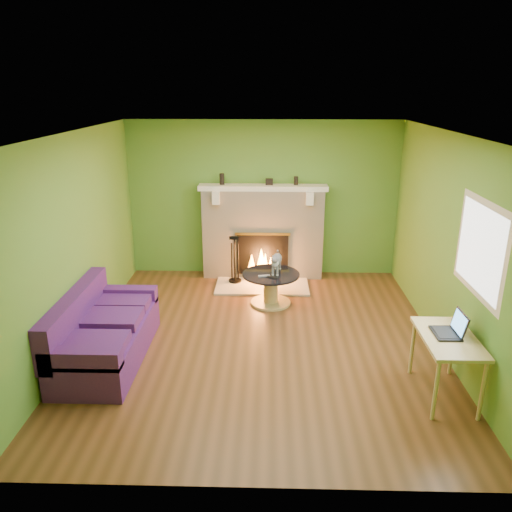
{
  "coord_description": "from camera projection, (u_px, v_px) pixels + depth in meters",
  "views": [
    {
      "loc": [
        0.11,
        -5.73,
        3.1
      ],
      "look_at": [
        -0.06,
        0.4,
        1.01
      ],
      "focal_mm": 35.0,
      "sensor_mm": 36.0,
      "label": 1
    }
  ],
  "objects": [
    {
      "name": "mantel_vase_left",
      "position": [
        222.0,
        179.0,
        8.11
      ],
      "size": [
        0.08,
        0.08,
        0.18
      ],
      "primitive_type": "cylinder",
      "color": "black",
      "rests_on": "mantel"
    },
    {
      "name": "desk",
      "position": [
        448.0,
        344.0,
        5.1
      ],
      "size": [
        0.54,
        0.93,
        0.69
      ],
      "color": "tan",
      "rests_on": "floor"
    },
    {
      "name": "cat",
      "position": [
        276.0,
        262.0,
        7.35
      ],
      "size": [
        0.28,
        0.56,
        0.34
      ],
      "primitive_type": null,
      "rotation": [
        0.0,
        0.0,
        -0.15
      ],
      "color": "slate",
      "rests_on": "coffee_table"
    },
    {
      "name": "mantel_vase_right",
      "position": [
        296.0,
        181.0,
        8.08
      ],
      "size": [
        0.07,
        0.07,
        0.14
      ],
      "primitive_type": "cylinder",
      "color": "black",
      "rests_on": "mantel"
    },
    {
      "name": "wall_back",
      "position": [
        263.0,
        199.0,
        8.37
      ],
      "size": [
        5.0,
        0.0,
        5.0
      ],
      "primitive_type": "plane",
      "rotation": [
        1.57,
        0.0,
        0.0
      ],
      "color": "#598C2E",
      "rests_on": "floor"
    },
    {
      "name": "window_frame",
      "position": [
        481.0,
        249.0,
        5.02
      ],
      "size": [
        0.0,
        1.2,
        1.2
      ],
      "primitive_type": "plane",
      "rotation": [
        1.57,
        0.0,
        -1.57
      ],
      "color": "silver",
      "rests_on": "wall_right"
    },
    {
      "name": "remote_silver",
      "position": [
        264.0,
        276.0,
        7.24
      ],
      "size": [
        0.18,
        0.08,
        0.02
      ],
      "primitive_type": "cube",
      "rotation": [
        0.0,
        0.0,
        0.24
      ],
      "color": "gray",
      "rests_on": "coffee_table"
    },
    {
      "name": "window_pane",
      "position": [
        480.0,
        249.0,
        5.02
      ],
      "size": [
        0.0,
        1.06,
        1.06
      ],
      "primitive_type": "plane",
      "rotation": [
        1.57,
        0.0,
        -1.57
      ],
      "color": "white",
      "rests_on": "wall_right"
    },
    {
      "name": "wall_left",
      "position": [
        76.0,
        242.0,
        6.07
      ],
      "size": [
        0.0,
        5.0,
        5.0
      ],
      "primitive_type": "plane",
      "rotation": [
        1.57,
        0.0,
        1.57
      ],
      "color": "#598C2E",
      "rests_on": "floor"
    },
    {
      "name": "wall_right",
      "position": [
        448.0,
        245.0,
        5.95
      ],
      "size": [
        0.0,
        5.0,
        5.0
      ],
      "primitive_type": "plane",
      "rotation": [
        1.57,
        0.0,
        -1.57
      ],
      "color": "#598C2E",
      "rests_on": "floor"
    },
    {
      "name": "fire_tools",
      "position": [
        235.0,
        259.0,
        8.15
      ],
      "size": [
        0.21,
        0.21,
        0.79
      ],
      "primitive_type": null,
      "color": "black",
      "rests_on": "hearth"
    },
    {
      "name": "coffee_table",
      "position": [
        271.0,
        286.0,
        7.42
      ],
      "size": [
        0.85,
        0.85,
        0.48
      ],
      "color": "tan",
      "rests_on": "floor"
    },
    {
      "name": "ceiling",
      "position": [
        260.0,
        133.0,
        5.59
      ],
      "size": [
        5.0,
        5.0,
        0.0
      ],
      "primitive_type": "plane",
      "rotation": [
        3.14,
        0.0,
        0.0
      ],
      "color": "white",
      "rests_on": "wall_back"
    },
    {
      "name": "remote_black",
      "position": [
        272.0,
        277.0,
        7.18
      ],
      "size": [
        0.16,
        0.11,
        0.02
      ],
      "primitive_type": "cube",
      "rotation": [
        0.0,
        0.0,
        -0.47
      ],
      "color": "black",
      "rests_on": "coffee_table"
    },
    {
      "name": "fireplace",
      "position": [
        263.0,
        233.0,
        8.37
      ],
      "size": [
        2.1,
        0.46,
        1.58
      ],
      "color": "beige",
      "rests_on": "floor"
    },
    {
      "name": "hearth",
      "position": [
        262.0,
        286.0,
        8.13
      ],
      "size": [
        1.5,
        0.75,
        0.03
      ],
      "primitive_type": "cube",
      "color": "beige",
      "rests_on": "floor"
    },
    {
      "name": "floor",
      "position": [
        260.0,
        340.0,
        6.43
      ],
      "size": [
        5.0,
        5.0,
        0.0
      ],
      "primitive_type": "plane",
      "color": "#563418",
      "rests_on": "ground"
    },
    {
      "name": "laptop",
      "position": [
        447.0,
        323.0,
        5.08
      ],
      "size": [
        0.29,
        0.33,
        0.25
      ],
      "primitive_type": null,
      "rotation": [
        0.0,
        0.0,
        0.01
      ],
      "color": "black",
      "rests_on": "desk"
    },
    {
      "name": "mantel",
      "position": [
        263.0,
        188.0,
        8.1
      ],
      "size": [
        2.1,
        0.28,
        0.08
      ],
      "primitive_type": "cube",
      "color": "white",
      "rests_on": "fireplace"
    },
    {
      "name": "wall_front",
      "position": [
        253.0,
        346.0,
        3.64
      ],
      "size": [
        5.0,
        0.0,
        5.0
      ],
      "primitive_type": "plane",
      "rotation": [
        -1.57,
        0.0,
        0.0
      ],
      "color": "#598C2E",
      "rests_on": "floor"
    },
    {
      "name": "mantel_box",
      "position": [
        269.0,
        182.0,
        8.1
      ],
      "size": [
        0.12,
        0.08,
        0.1
      ],
      "primitive_type": "cube",
      "color": "black",
      "rests_on": "mantel"
    },
    {
      "name": "sofa",
      "position": [
        102.0,
        334.0,
        5.91
      ],
      "size": [
        0.87,
        1.84,
        0.83
      ],
      "color": "#441A65",
      "rests_on": "floor"
    }
  ]
}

